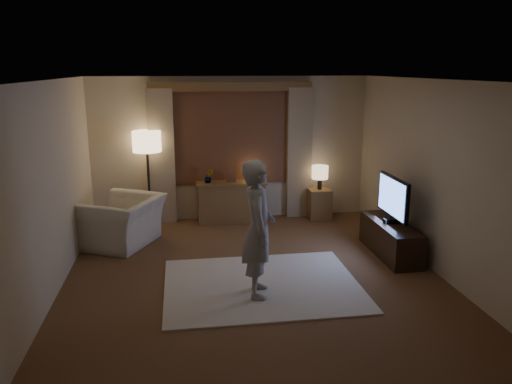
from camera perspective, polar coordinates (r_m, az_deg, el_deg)
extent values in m
cube|color=brown|center=(6.87, -0.30, -9.63)|extent=(5.00, 5.50, 0.02)
cube|color=silver|center=(6.29, -0.33, 12.80)|extent=(5.00, 5.50, 0.02)
cube|color=beige|center=(9.14, -2.84, 4.94)|extent=(5.00, 0.02, 2.60)
cube|color=beige|center=(3.86, 5.73, -8.08)|extent=(5.00, 0.02, 2.60)
cube|color=beige|center=(6.58, -22.48, 0.26)|extent=(0.02, 5.50, 2.60)
cube|color=beige|center=(7.25, 19.74, 1.70)|extent=(0.02, 5.50, 2.60)
cube|color=black|center=(9.08, -2.84, 6.47)|extent=(2.00, 0.01, 1.70)
cube|color=brown|center=(9.07, -2.84, 6.46)|extent=(2.08, 0.04, 1.78)
cube|color=#9F8564|center=(9.01, -10.71, 3.93)|extent=(0.45, 0.12, 2.40)
cube|color=#9F8564|center=(9.26, 4.97, 4.39)|extent=(0.45, 0.12, 2.40)
cube|color=brown|center=(8.94, -2.87, 11.95)|extent=(2.90, 0.14, 0.16)
cube|color=beige|center=(6.58, 0.69, -10.55)|extent=(2.50, 2.00, 0.02)
cube|color=brown|center=(9.09, -2.83, -1.25)|extent=(1.20, 0.40, 0.70)
cube|color=brown|center=(8.98, -2.87, 1.52)|extent=(0.16, 0.02, 0.20)
imported|color=#999999|center=(8.94, -5.42, 1.74)|extent=(0.16, 0.13, 0.30)
cylinder|color=black|center=(9.03, -0.34, 1.36)|extent=(0.08, 0.08, 0.12)
cylinder|color=#FCD497|center=(9.00, -0.34, 2.29)|extent=(0.22, 0.22, 0.18)
cylinder|color=black|center=(9.16, -11.90, -3.60)|extent=(0.36, 0.36, 0.03)
cylinder|color=black|center=(8.98, -12.11, 0.38)|extent=(0.04, 0.04, 1.34)
cylinder|color=#FCD497|center=(8.83, -12.39, 5.67)|extent=(0.49, 0.49, 0.36)
imported|color=beige|center=(8.17, -14.97, -3.28)|extent=(1.42, 1.49, 0.76)
cube|color=brown|center=(9.36, 7.21, -1.34)|extent=(0.40, 0.40, 0.56)
cylinder|color=black|center=(9.26, 7.29, 0.93)|extent=(0.08, 0.08, 0.20)
cylinder|color=#FCD497|center=(9.22, 7.33, 2.26)|extent=(0.30, 0.30, 0.24)
cube|color=black|center=(7.77, 15.11, -5.19)|extent=(0.45, 1.40, 0.50)
cube|color=black|center=(7.69, 15.25, -3.20)|extent=(0.24, 0.11, 0.06)
cube|color=black|center=(7.59, 15.42, -0.54)|extent=(0.05, 0.96, 0.59)
cube|color=#5D8BFF|center=(7.58, 15.20, -0.55)|extent=(0.00, 0.90, 0.53)
imported|color=gray|center=(6.01, 0.26, -4.23)|extent=(0.48, 0.66, 1.69)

